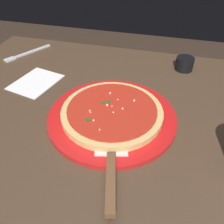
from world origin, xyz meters
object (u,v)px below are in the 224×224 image
(serving_plate, at_px, (112,116))
(fork, at_px, (26,54))
(pizza, at_px, (112,112))
(cup_small_sauce, at_px, (185,64))
(napkin_folded_right, at_px, (36,82))
(pizza_server, at_px, (111,165))

(serving_plate, bearing_deg, fork, -33.45)
(pizza, relative_size, cup_small_sauce, 4.37)
(pizza, relative_size, napkin_folded_right, 1.76)
(cup_small_sauce, distance_m, fork, 0.57)
(pizza_server, relative_size, cup_small_sauce, 3.88)
(pizza, distance_m, fork, 0.48)
(serving_plate, relative_size, pizza_server, 1.44)
(pizza_server, distance_m, cup_small_sauce, 0.47)
(serving_plate, bearing_deg, pizza, 1.84)
(cup_small_sauce, distance_m, napkin_folded_right, 0.48)
(serving_plate, bearing_deg, cup_small_sauce, -119.37)
(napkin_folded_right, bearing_deg, pizza, 159.37)
(serving_plate, height_order, napkin_folded_right, serving_plate)
(pizza, relative_size, pizza_server, 1.13)
(napkin_folded_right, bearing_deg, serving_plate, 159.38)
(pizza, relative_size, fork, 1.48)
(serving_plate, height_order, cup_small_sauce, cup_small_sauce)
(cup_small_sauce, height_order, fork, cup_small_sauce)
(serving_plate, bearing_deg, napkin_folded_right, -20.62)
(napkin_folded_right, bearing_deg, pizza_server, 140.40)
(pizza_server, height_order, napkin_folded_right, pizza_server)
(pizza, distance_m, cup_small_sauce, 0.34)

